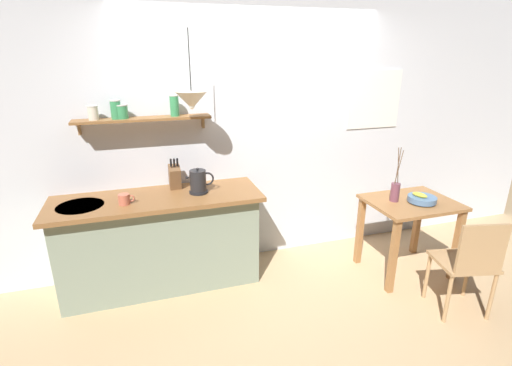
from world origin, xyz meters
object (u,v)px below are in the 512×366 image
(twig_vase, at_px, (395,191))
(knife_block, at_px, (175,176))
(dining_table, at_px, (410,215))
(pendant_lamp, at_px, (192,100))
(fruit_bowl, at_px, (422,199))
(dining_chair_near, at_px, (469,261))
(electric_kettle, at_px, (198,182))
(coffee_mug_by_sink, at_px, (124,199))

(twig_vase, bearing_deg, knife_block, 163.40)
(twig_vase, height_order, knife_block, twig_vase)
(dining_table, relative_size, pendant_lamp, 1.29)
(dining_table, bearing_deg, fruit_bowl, -50.51)
(dining_chair_near, xyz_separation_m, electric_kettle, (-1.98, 1.18, 0.50))
(twig_vase, xyz_separation_m, knife_block, (-1.99, 0.59, 0.16))
(dining_chair_near, xyz_separation_m, fruit_bowl, (0.03, 0.65, 0.29))
(twig_vase, height_order, coffee_mug_by_sink, twig_vase)
(coffee_mug_by_sink, bearing_deg, electric_kettle, 7.52)
(electric_kettle, bearing_deg, dining_table, -13.14)
(fruit_bowl, height_order, twig_vase, twig_vase)
(electric_kettle, distance_m, knife_block, 0.27)
(pendant_lamp, bearing_deg, knife_block, 125.31)
(dining_table, bearing_deg, twig_vase, 162.70)
(dining_chair_near, bearing_deg, pendant_lamp, 150.63)
(dining_chair_near, height_order, twig_vase, twig_vase)
(twig_vase, bearing_deg, coffee_mug_by_sink, 172.44)
(dining_table, xyz_separation_m, knife_block, (-2.15, 0.64, 0.41))
(fruit_bowl, bearing_deg, electric_kettle, 165.44)
(dining_table, xyz_separation_m, coffee_mug_by_sink, (-2.60, 0.37, 0.34))
(fruit_bowl, bearing_deg, pendant_lamp, 166.78)
(twig_vase, distance_m, electric_kettle, 1.85)
(dining_table, bearing_deg, coffee_mug_by_sink, 171.81)
(fruit_bowl, xyz_separation_m, coffee_mug_by_sink, (-2.65, 0.44, 0.15))
(fruit_bowl, height_order, coffee_mug_by_sink, coffee_mug_by_sink)
(coffee_mug_by_sink, distance_m, pendant_lamp, 1.00)
(dining_table, distance_m, coffee_mug_by_sink, 2.65)
(dining_chair_near, distance_m, twig_vase, 0.87)
(dining_table, xyz_separation_m, dining_chair_near, (0.02, -0.72, -0.10))
(twig_vase, distance_m, knife_block, 2.08)
(electric_kettle, xyz_separation_m, knife_block, (-0.19, 0.19, 0.01))
(knife_block, bearing_deg, fruit_bowl, -17.82)
(twig_vase, distance_m, coffee_mug_by_sink, 2.46)
(pendant_lamp, bearing_deg, electric_kettle, 58.41)
(fruit_bowl, bearing_deg, twig_vase, 151.85)
(dining_chair_near, bearing_deg, knife_block, 147.94)
(fruit_bowl, relative_size, pendant_lamp, 0.41)
(dining_table, bearing_deg, pendant_lamp, 168.23)
(fruit_bowl, bearing_deg, dining_chair_near, -92.83)
(knife_block, bearing_deg, electric_kettle, -44.42)
(dining_table, relative_size, knife_block, 2.71)
(pendant_lamp, bearing_deg, fruit_bowl, -13.22)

